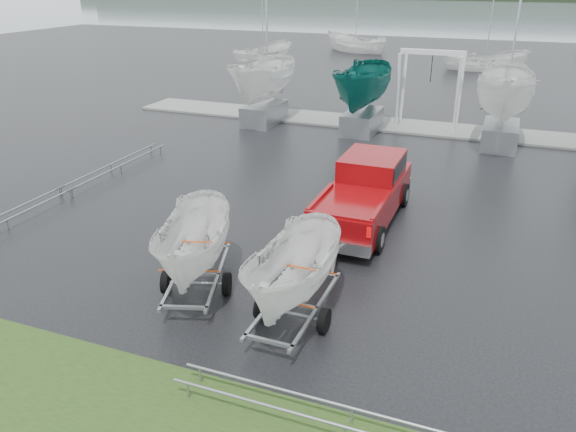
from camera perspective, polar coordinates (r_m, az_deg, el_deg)
The scene contains 17 objects.
ground_plane at distance 19.75m, azimuth 2.36°, elevation 0.41°, with size 120.00×120.00×0.00m, color black.
lake at distance 117.61m, azimuth 19.40°, elevation 18.51°, with size 300.00×300.00×0.00m, color gray.
grass_verge at distance 11.50m, azimuth -17.09°, elevation -20.07°, with size 40.00×40.00×0.00m, color #1F3414.
dock at distance 31.71m, azimuth 10.16°, elevation 9.12°, with size 30.00×3.00×0.12m, color gray.
pickup_truck at distance 19.00m, azimuth 7.90°, elevation 2.72°, with size 2.32×6.17×2.05m.
trailer_hitched at distance 12.56m, azimuth 0.78°, elevation -0.49°, with size 1.78×3.61×4.85m.
trailer_parked at distance 14.07m, azimuth -9.75°, elevation 2.09°, with size 2.23×3.79×4.95m.
boat_hoist at distance 30.86m, azimuth 14.28°, elevation 13.37°, with size 3.30×2.18×4.12m.
keelboat_0 at distance 31.04m, azimuth -2.52°, elevation 16.39°, with size 2.45×3.20×10.62m.
keelboat_1 at distance 29.48m, azimuth 7.87°, elevation 15.74°, with size 2.43×3.20×7.56m.
keelboat_2 at distance 28.42m, azimuth 21.82°, elevation 14.85°, with size 2.66×3.20×10.84m.
mast_rack_0 at distance 24.61m, azimuth -17.11°, elevation 4.98°, with size 0.56×6.50×0.06m.
mast_rack_1 at distance 20.57m, azimuth -27.15°, elevation -0.27°, with size 0.56×6.50×0.06m.
mast_rack_2 at distance 10.83m, azimuth 6.18°, elevation -19.69°, with size 7.00×0.56×0.06m.
moored_boat_0 at distance 53.90m, azimuth -2.52°, elevation 15.25°, with size 3.51×3.55×11.63m.
moored_boat_1 at distance 62.37m, azimuth 6.82°, elevation 16.24°, with size 3.96×3.92×11.89m.
moored_boat_2 at distance 52.61m, azimuth 19.31°, elevation 13.80°, with size 3.17×3.11×11.53m.
Camera 1 is at (5.82, -17.21, 7.75)m, focal length 35.00 mm.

